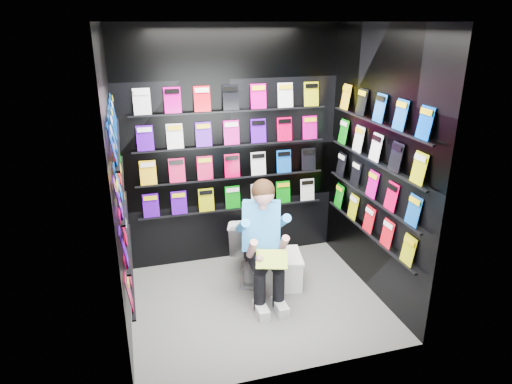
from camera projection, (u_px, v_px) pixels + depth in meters
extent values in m
plane|color=slate|center=(257.00, 302.00, 4.51)|extent=(2.40, 2.40, 0.00)
plane|color=white|center=(257.00, 22.00, 3.59)|extent=(2.40, 2.40, 0.00)
cube|color=black|center=(231.00, 149.00, 4.95)|extent=(2.40, 0.04, 2.60)
cube|color=black|center=(297.00, 222.00, 3.15)|extent=(2.40, 0.04, 2.60)
cube|color=black|center=(116.00, 191.00, 3.74)|extent=(0.04, 2.00, 2.60)
cube|color=black|center=(377.00, 166.00, 4.36)|extent=(0.04, 2.00, 2.60)
imported|color=white|center=(251.00, 245.00, 4.86)|extent=(0.63, 0.84, 0.73)
cube|color=white|center=(289.00, 270.00, 4.78)|extent=(0.30, 0.45, 0.31)
cube|color=white|center=(289.00, 256.00, 4.72)|extent=(0.32, 0.47, 0.03)
cube|color=green|center=(272.00, 259.00, 4.13)|extent=(0.32, 0.25, 0.12)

